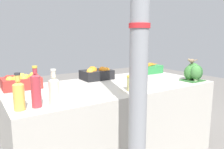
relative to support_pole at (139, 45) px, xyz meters
name	(u,v)px	position (x,y,z in m)	size (l,w,h in m)	color
market_table	(112,121)	(0.25, 0.70, -0.79)	(1.95, 0.91, 0.75)	#B7B2A8
support_pole	(139,45)	(0.00, 0.00, 0.00)	(0.13, 0.13, 2.33)	gray
apple_crate	(21,81)	(-0.51, 1.01, -0.35)	(0.32, 0.23, 0.14)	red
orange_crate	(96,73)	(0.26, 1.01, -0.35)	(0.32, 0.23, 0.14)	black
carrot_crate	(148,69)	(1.00, 1.01, -0.36)	(0.32, 0.23, 0.14)	#2D8442
broccoli_pile	(194,72)	(1.08, 0.39, -0.32)	(0.22, 0.20, 0.18)	#2D602D
juice_bottle_golden	(19,95)	(-0.64, 0.40, -0.31)	(0.07, 0.07, 0.24)	gold
juice_bottle_ruby	(36,90)	(-0.53, 0.40, -0.29)	(0.06, 0.06, 0.28)	#B2333D
juice_bottle_cloudy	(54,90)	(-0.41, 0.40, -0.31)	(0.07, 0.07, 0.25)	beige
pickle_jar	(134,83)	(0.29, 0.40, -0.35)	(0.12, 0.12, 0.13)	#D1CC75
sparrow_bird	(192,61)	(1.06, 0.41, -0.20)	(0.14, 0.04, 0.05)	#4C3D2D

